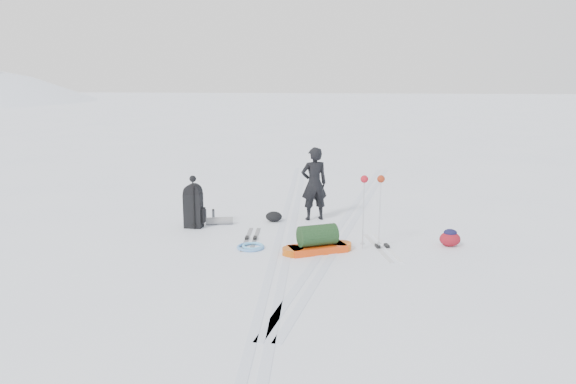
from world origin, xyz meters
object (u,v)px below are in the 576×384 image
expedition_rucksack (197,207)px  ski_poles_black (193,185)px  skier (314,184)px  pulk_sled (317,242)px

expedition_rucksack → ski_poles_black: ski_poles_black is taller
skier → pulk_sled: bearing=73.9°
skier → ski_poles_black: skier is taller
pulk_sled → ski_poles_black: size_ratio=1.19×
skier → ski_poles_black: bearing=2.5°
skier → pulk_sled: (0.28, -2.51, -0.66)m
pulk_sled → expedition_rucksack: bearing=124.9°
skier → ski_poles_black: size_ratio=1.43×
expedition_rucksack → skier: bearing=22.9°
pulk_sled → ski_poles_black: (-2.85, 1.32, 0.79)m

